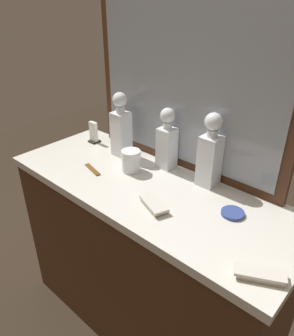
# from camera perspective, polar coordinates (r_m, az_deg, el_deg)

# --- Properties ---
(ground_plane) EXTENTS (6.00, 6.00, 0.00)m
(ground_plane) POSITION_cam_1_polar(r_m,az_deg,el_deg) (1.93, 0.00, -24.71)
(ground_plane) COLOR #2D2319
(dresser) EXTENTS (1.28, 0.50, 0.84)m
(dresser) POSITION_cam_1_polar(r_m,az_deg,el_deg) (1.61, 0.00, -15.78)
(dresser) COLOR #472816
(dresser) RESTS_ON ground_plane
(dresser_mirror) EXTENTS (0.95, 0.03, 0.75)m
(dresser_mirror) POSITION_cam_1_polar(r_m,az_deg,el_deg) (1.36, 6.74, 14.46)
(dresser_mirror) COLOR #472816
(dresser_mirror) RESTS_ON dresser
(crystal_decanter_left) EXTENTS (0.07, 0.07, 0.28)m
(crystal_decanter_left) POSITION_cam_1_polar(r_m,az_deg,el_deg) (1.43, 3.48, 4.12)
(crystal_decanter_left) COLOR white
(crystal_decanter_left) RESTS_ON dresser
(crystal_decanter_center) EXTENTS (0.07, 0.07, 0.31)m
(crystal_decanter_center) POSITION_cam_1_polar(r_m,az_deg,el_deg) (1.55, -4.55, 6.52)
(crystal_decanter_center) COLOR white
(crystal_decanter_center) RESTS_ON dresser
(crystal_decanter_far_left) EXTENTS (0.08, 0.08, 0.31)m
(crystal_decanter_far_left) POSITION_cam_1_polar(r_m,az_deg,el_deg) (1.31, 10.92, 1.88)
(crystal_decanter_far_left) COLOR white
(crystal_decanter_far_left) RESTS_ON dresser
(crystal_tumbler_front) EXTENTS (0.08, 0.08, 0.10)m
(crystal_tumbler_front) POSITION_cam_1_polar(r_m,az_deg,el_deg) (1.43, -2.78, 1.12)
(crystal_tumbler_front) COLOR white
(crystal_tumbler_front) RESTS_ON dresser
(silver_brush_rear) EXTENTS (0.14, 0.10, 0.02)m
(silver_brush_rear) POSITION_cam_1_polar(r_m,az_deg,el_deg) (1.21, 1.20, -6.39)
(silver_brush_rear) COLOR #B7A88C
(silver_brush_rear) RESTS_ON dresser
(silver_brush_left) EXTENTS (0.15, 0.11, 0.02)m
(silver_brush_left) POSITION_cam_1_polar(r_m,az_deg,el_deg) (1.01, 19.07, -17.14)
(silver_brush_left) COLOR #B7A88C
(silver_brush_left) RESTS_ON dresser
(porcelain_dish) EXTENTS (0.08, 0.08, 0.01)m
(porcelain_dish) POSITION_cam_1_polar(r_m,az_deg,el_deg) (1.22, 14.72, -7.63)
(porcelain_dish) COLOR #33478C
(porcelain_dish) RESTS_ON dresser
(tortoiseshell_comb) EXTENTS (0.12, 0.05, 0.01)m
(tortoiseshell_comb) POSITION_cam_1_polar(r_m,az_deg,el_deg) (1.47, -9.49, -0.26)
(tortoiseshell_comb) COLOR brown
(tortoiseshell_comb) RESTS_ON dresser
(napkin_holder) EXTENTS (0.05, 0.05, 0.11)m
(napkin_holder) POSITION_cam_1_polar(r_m,az_deg,el_deg) (1.72, -9.28, 5.92)
(napkin_holder) COLOR black
(napkin_holder) RESTS_ON dresser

